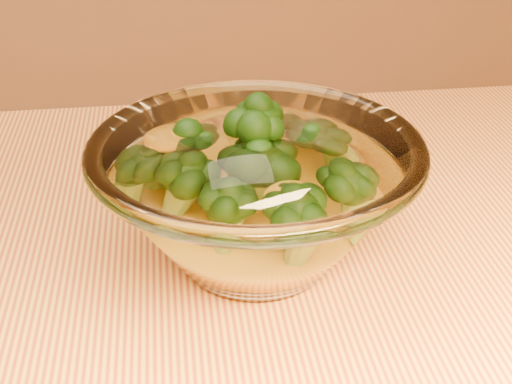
% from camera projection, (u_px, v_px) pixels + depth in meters
% --- Properties ---
extents(glass_bowl, '(0.23, 0.23, 0.10)m').
position_uv_depth(glass_bowl, '(256.00, 198.00, 0.49)').
color(glass_bowl, white).
rests_on(glass_bowl, table).
extents(cheese_sauce, '(0.13, 0.13, 0.04)m').
position_uv_depth(cheese_sauce, '(256.00, 224.00, 0.50)').
color(cheese_sauce, orange).
rests_on(cheese_sauce, glass_bowl).
extents(broccoli_heap, '(0.16, 0.15, 0.08)m').
position_uv_depth(broccoli_heap, '(249.00, 172.00, 0.49)').
color(broccoli_heap, black).
rests_on(broccoli_heap, cheese_sauce).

